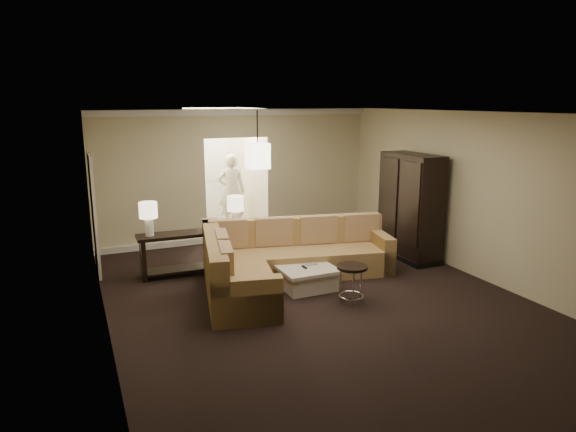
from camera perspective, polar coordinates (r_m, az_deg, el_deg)
name	(u,v)px	position (r m, az deg, el deg)	size (l,w,h in m)	color
ground	(321,303)	(7.82, 3.66, -9.65)	(8.00, 8.00, 0.00)	black
wall_back	(237,176)	(11.06, -5.65, 4.50)	(6.00, 0.04, 2.80)	beige
wall_front	(567,318)	(4.39, 28.59, -9.93)	(6.00, 0.04, 2.80)	beige
wall_left	(102,233)	(6.63, -19.98, -1.79)	(0.04, 8.00, 2.80)	beige
wall_right	(483,197)	(9.14, 20.83, 1.98)	(0.04, 8.00, 2.80)	beige
ceiling	(324,113)	(7.23, 3.98, 11.32)	(6.00, 8.00, 0.02)	silver
crown_molding	(237,112)	(10.90, -5.73, 11.40)	(6.00, 0.10, 0.12)	silver
baseboard	(239,237)	(11.28, -5.43, -2.29)	(6.00, 0.10, 0.12)	silver
side_door	(94,215)	(9.44, -20.73, 0.14)	(0.05, 0.90, 2.10)	silver
foyer	(220,172)	(12.34, -7.55, 4.84)	(1.44, 2.02, 2.80)	white
sectional_sofa	(280,260)	(8.52, -0.88, -4.95)	(3.66, 2.72, 0.97)	brown
coffee_table	(306,277)	(8.38, 1.96, -6.74)	(0.90, 0.90, 0.37)	silver
console_table	(195,248)	(9.11, -10.31, -3.57)	(1.96, 0.48, 0.75)	black
armoire	(410,209)	(10.01, 13.39, 0.79)	(0.60, 1.39, 2.00)	black
drink_table	(352,276)	(7.76, 7.10, -6.65)	(0.46, 0.46, 0.58)	black
table_lamp_left	(148,214)	(8.83, -15.26, 0.27)	(0.30, 0.30, 0.57)	white
table_lamp_right	(235,207)	(9.12, -5.86, 1.04)	(0.30, 0.30, 0.57)	white
pendant_light	(258,156)	(9.77, -3.39, 6.71)	(0.38, 0.38, 1.09)	black
person	(232,187)	(12.14, -6.28, 3.20)	(0.71, 0.47, 1.96)	beige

